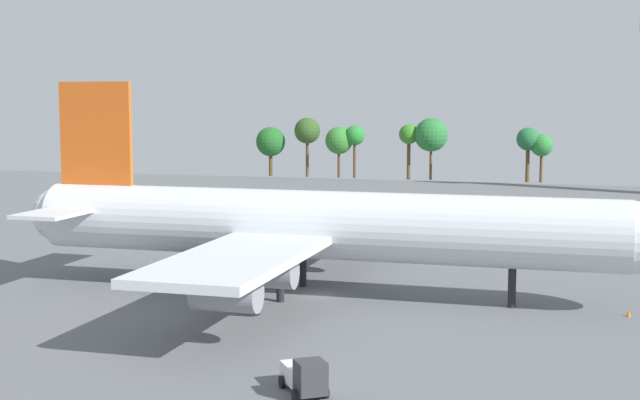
{
  "coord_description": "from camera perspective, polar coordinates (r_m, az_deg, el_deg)",
  "views": [
    {
      "loc": [
        22.64,
        -78.73,
        18.05
      ],
      "look_at": [
        0.0,
        0.0,
        8.92
      ],
      "focal_mm": 50.5,
      "sensor_mm": 36.0,
      "label": 1
    }
  ],
  "objects": [
    {
      "name": "catering_truck",
      "position": [
        56.36,
        -0.97,
        -11.1
      ],
      "size": [
        3.99,
        4.63,
        2.41
      ],
      "color": "#333338",
      "rests_on": "ground_plane"
    },
    {
      "name": "cargo_airplane",
      "position": [
        82.77,
        -0.11,
        -1.65
      ],
      "size": [
        60.28,
        50.83,
        19.83
      ],
      "color": "silver",
      "rests_on": "ground_plane"
    },
    {
      "name": "tree_line_backdrop",
      "position": [
        207.77,
        3.55,
        3.94
      ],
      "size": [
        68.74,
        7.59,
        14.0
      ],
      "color": "#51381E",
      "rests_on": "ground_plane"
    },
    {
      "name": "baggage_tug",
      "position": [
        107.11,
        6.69,
        -2.81
      ],
      "size": [
        4.26,
        4.79,
        2.0
      ],
      "color": "#2D5193",
      "rests_on": "ground_plane"
    },
    {
      "name": "safety_cone_nose",
      "position": [
        80.16,
        18.97,
        -6.8
      ],
      "size": [
        0.4,
        0.4,
        0.57
      ],
      "primitive_type": "cone",
      "color": "orange",
      "rests_on": "ground_plane"
    },
    {
      "name": "ground_plane",
      "position": [
        83.88,
        -0.0,
        -6.07
      ],
      "size": [
        241.12,
        241.12,
        0.0
      ],
      "primitive_type": "plane",
      "color": "slate"
    }
  ]
}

